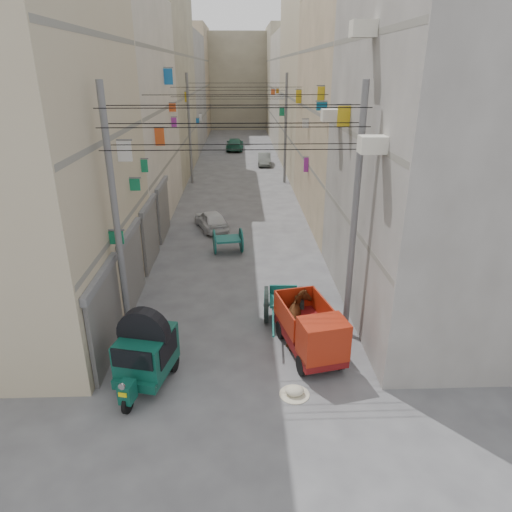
{
  "coord_description": "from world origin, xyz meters",
  "views": [
    {
      "loc": [
        0.13,
        -7.17,
        8.26
      ],
      "look_at": [
        0.61,
        6.5,
        2.63
      ],
      "focal_mm": 32.0,
      "sensor_mm": 36.0,
      "label": 1
    }
  ],
  "objects_px": {
    "auto_rickshaw": "(146,350)",
    "distant_car_green": "(235,144)",
    "second_cart": "(228,240)",
    "horse": "(298,320)",
    "tonga_cart": "(283,304)",
    "mini_truck": "(313,336)",
    "distant_car_grey": "(264,159)",
    "distant_car_white": "(211,220)",
    "feed_sack": "(295,391)"
  },
  "relations": [
    {
      "from": "distant_car_white",
      "to": "feed_sack",
      "type": "bearing_deg",
      "value": 82.33
    },
    {
      "from": "mini_truck",
      "to": "distant_car_green",
      "type": "height_order",
      "value": "mini_truck"
    },
    {
      "from": "feed_sack",
      "to": "horse",
      "type": "height_order",
      "value": "horse"
    },
    {
      "from": "auto_rickshaw",
      "to": "distant_car_green",
      "type": "xyz_separation_m",
      "value": [
        2.15,
        39.72,
        -0.4
      ]
    },
    {
      "from": "horse",
      "to": "distant_car_grey",
      "type": "relative_size",
      "value": 0.54
    },
    {
      "from": "feed_sack",
      "to": "distant_car_white",
      "type": "distance_m",
      "value": 14.36
    },
    {
      "from": "second_cart",
      "to": "distant_car_white",
      "type": "xyz_separation_m",
      "value": [
        -1.0,
        3.56,
        -0.1
      ]
    },
    {
      "from": "feed_sack",
      "to": "horse",
      "type": "distance_m",
      "value": 2.81
    },
    {
      "from": "auto_rickshaw",
      "to": "mini_truck",
      "type": "bearing_deg",
      "value": 24.22
    },
    {
      "from": "horse",
      "to": "distant_car_grey",
      "type": "height_order",
      "value": "horse"
    },
    {
      "from": "distant_car_white",
      "to": "tonga_cart",
      "type": "bearing_deg",
      "value": 87.09
    },
    {
      "from": "mini_truck",
      "to": "distant_car_white",
      "type": "relative_size",
      "value": 1.03
    },
    {
      "from": "tonga_cart",
      "to": "feed_sack",
      "type": "xyz_separation_m",
      "value": [
        -0.04,
        -3.94,
        -0.54
      ]
    },
    {
      "from": "mini_truck",
      "to": "second_cart",
      "type": "relative_size",
      "value": 2.15
    },
    {
      "from": "feed_sack",
      "to": "auto_rickshaw",
      "type": "bearing_deg",
      "value": 169.97
    },
    {
      "from": "tonga_cart",
      "to": "feed_sack",
      "type": "distance_m",
      "value": 3.98
    },
    {
      "from": "mini_truck",
      "to": "distant_car_white",
      "type": "xyz_separation_m",
      "value": [
        -3.77,
        12.38,
        -0.28
      ]
    },
    {
      "from": "second_cart",
      "to": "horse",
      "type": "xyz_separation_m",
      "value": [
        2.43,
        -7.76,
        0.11
      ]
    },
    {
      "from": "feed_sack",
      "to": "tonga_cart",
      "type": "bearing_deg",
      "value": 89.37
    },
    {
      "from": "mini_truck",
      "to": "tonga_cart",
      "type": "bearing_deg",
      "value": 94.28
    },
    {
      "from": "second_cart",
      "to": "feed_sack",
      "type": "bearing_deg",
      "value": -87.74
    },
    {
      "from": "distant_car_grey",
      "to": "horse",
      "type": "bearing_deg",
      "value": -88.67
    },
    {
      "from": "tonga_cart",
      "to": "distant_car_white",
      "type": "height_order",
      "value": "tonga_cart"
    },
    {
      "from": "second_cart",
      "to": "distant_car_grey",
      "type": "height_order",
      "value": "second_cart"
    },
    {
      "from": "auto_rickshaw",
      "to": "mini_truck",
      "type": "height_order",
      "value": "auto_rickshaw"
    },
    {
      "from": "second_cart",
      "to": "distant_car_green",
      "type": "bearing_deg",
      "value": 81.08
    },
    {
      "from": "auto_rickshaw",
      "to": "second_cart",
      "type": "relative_size",
      "value": 1.7
    },
    {
      "from": "feed_sack",
      "to": "distant_car_grey",
      "type": "distance_m",
      "value": 32.11
    },
    {
      "from": "feed_sack",
      "to": "distant_car_green",
      "type": "relative_size",
      "value": 0.12
    },
    {
      "from": "second_cart",
      "to": "horse",
      "type": "bearing_deg",
      "value": -81.34
    },
    {
      "from": "auto_rickshaw",
      "to": "distant_car_white",
      "type": "relative_size",
      "value": 0.82
    },
    {
      "from": "second_cart",
      "to": "distant_car_white",
      "type": "relative_size",
      "value": 0.48
    },
    {
      "from": "auto_rickshaw",
      "to": "second_cart",
      "type": "xyz_separation_m",
      "value": [
        2.06,
        9.75,
        -0.4
      ]
    },
    {
      "from": "second_cart",
      "to": "horse",
      "type": "relative_size",
      "value": 0.86
    },
    {
      "from": "second_cart",
      "to": "distant_car_white",
      "type": "distance_m",
      "value": 3.7
    },
    {
      "from": "auto_rickshaw",
      "to": "tonga_cart",
      "type": "bearing_deg",
      "value": 51.2
    },
    {
      "from": "mini_truck",
      "to": "feed_sack",
      "type": "height_order",
      "value": "mini_truck"
    },
    {
      "from": "second_cart",
      "to": "distant_car_green",
      "type": "xyz_separation_m",
      "value": [
        0.1,
        29.98,
        -0.0
      ]
    },
    {
      "from": "mini_truck",
      "to": "distant_car_grey",
      "type": "bearing_deg",
      "value": 77.16
    },
    {
      "from": "mini_truck",
      "to": "feed_sack",
      "type": "distance_m",
      "value": 1.94
    },
    {
      "from": "mini_truck",
      "to": "horse",
      "type": "bearing_deg",
      "value": 95.33
    },
    {
      "from": "auto_rickshaw",
      "to": "horse",
      "type": "xyz_separation_m",
      "value": [
        4.49,
        1.99,
        -0.29
      ]
    },
    {
      "from": "mini_truck",
      "to": "distant_car_grey",
      "type": "xyz_separation_m",
      "value": [
        0.11,
        30.45,
        -0.28
      ]
    },
    {
      "from": "second_cart",
      "to": "auto_rickshaw",
      "type": "bearing_deg",
      "value": -110.65
    },
    {
      "from": "mini_truck",
      "to": "feed_sack",
      "type": "relative_size",
      "value": 6.32
    },
    {
      "from": "mini_truck",
      "to": "second_cart",
      "type": "height_order",
      "value": "mini_truck"
    },
    {
      "from": "auto_rickshaw",
      "to": "distant_car_green",
      "type": "bearing_deg",
      "value": 100.23
    },
    {
      "from": "tonga_cart",
      "to": "mini_truck",
      "type": "xyz_separation_m",
      "value": [
        0.7,
        -2.29,
        0.15
      ]
    },
    {
      "from": "horse",
      "to": "auto_rickshaw",
      "type": "bearing_deg",
      "value": 34.59
    },
    {
      "from": "auto_rickshaw",
      "to": "distant_car_grey",
      "type": "bearing_deg",
      "value": 94.39
    }
  ]
}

